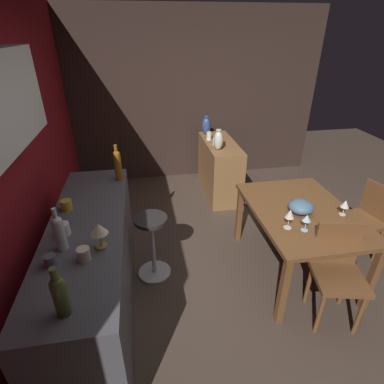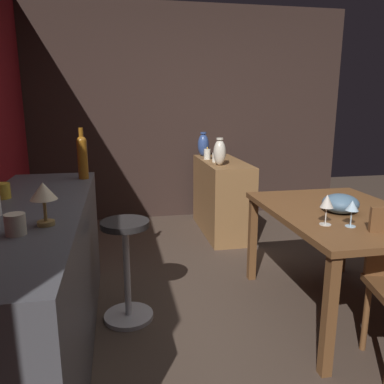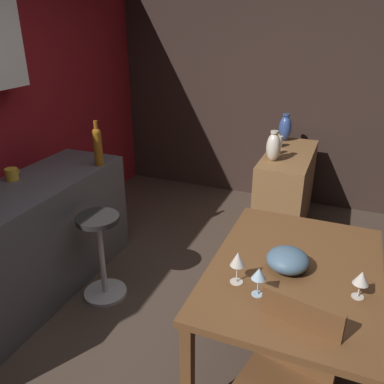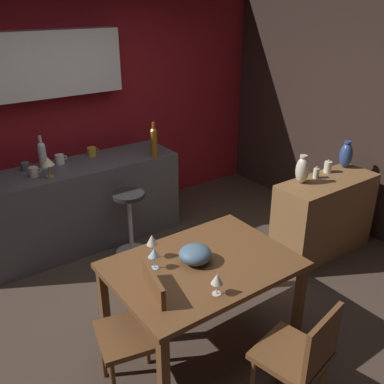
% 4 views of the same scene
% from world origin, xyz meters
% --- Properties ---
extents(ground_plane, '(9.00, 9.00, 0.00)m').
position_xyz_m(ground_plane, '(0.00, 0.00, 0.00)').
color(ground_plane, '#47382D').
extents(wall_side_right, '(0.10, 4.40, 2.60)m').
position_xyz_m(wall_side_right, '(2.55, 0.30, 1.30)').
color(wall_side_right, '#33231E').
rests_on(wall_side_right, ground_plane).
extents(dining_table, '(1.29, 0.92, 0.74)m').
position_xyz_m(dining_table, '(-0.05, -0.47, 0.66)').
color(dining_table, brown).
rests_on(dining_table, ground_plane).
extents(kitchen_counter, '(2.10, 0.60, 0.90)m').
position_xyz_m(kitchen_counter, '(-0.18, 1.50, 0.45)').
color(kitchen_counter, '#4C4C51').
rests_on(kitchen_counter, ground_plane).
extents(sideboard_cabinet, '(1.10, 0.44, 0.82)m').
position_xyz_m(sideboard_cabinet, '(1.76, -0.13, 0.41)').
color(sideboard_cabinet, olive).
rests_on(sideboard_cabinet, ground_plane).
extents(bar_stool, '(0.34, 0.34, 0.70)m').
position_xyz_m(bar_stool, '(0.13, 0.98, 0.37)').
color(bar_stool, '#262323').
rests_on(bar_stool, ground_plane).
extents(wine_glass_left, '(0.08, 0.08, 0.16)m').
position_xyz_m(wine_glass_left, '(-0.36, -0.33, 0.86)').
color(wine_glass_left, silver).
rests_on(wine_glass_left, dining_table).
extents(wine_glass_center, '(0.08, 0.08, 0.19)m').
position_xyz_m(wine_glass_center, '(-0.30, -0.20, 0.88)').
color(wine_glass_center, silver).
rests_on(wine_glass_center, dining_table).
extents(fruit_bowl, '(0.24, 0.24, 0.13)m').
position_xyz_m(fruit_bowl, '(-0.08, -0.43, 0.80)').
color(fruit_bowl, slate).
rests_on(fruit_bowl, dining_table).
extents(wine_bottle_amber, '(0.07, 0.07, 0.38)m').
position_xyz_m(wine_bottle_amber, '(0.60, 1.26, 1.07)').
color(wine_bottle_amber, '#8C5114').
rests_on(wine_bottle_amber, kitchen_counter).
extents(cup_cream, '(0.12, 0.09, 0.09)m').
position_xyz_m(cup_cream, '(-0.62, 1.45, 0.95)').
color(cup_cream, beige).
rests_on(cup_cream, kitchen_counter).
extents(cup_mustard, '(0.13, 0.09, 0.09)m').
position_xyz_m(cup_mustard, '(0.08, 1.68, 0.95)').
color(cup_mustard, gold).
rests_on(cup_mustard, kitchen_counter).
extents(counter_lamp, '(0.12, 0.12, 0.20)m').
position_xyz_m(counter_lamp, '(-0.50, 1.34, 1.05)').
color(counter_lamp, '#A58447').
rests_on(counter_lamp, kitchen_counter).
extents(pillar_candle_tall, '(0.08, 0.08, 0.14)m').
position_xyz_m(pillar_candle_tall, '(1.91, 0.01, 0.88)').
color(pillar_candle_tall, white).
rests_on(pillar_candle_tall, sideboard_cabinet).
extents(pillar_candle_short, '(0.06, 0.06, 0.13)m').
position_xyz_m(pillar_candle_short, '(1.69, -0.02, 0.87)').
color(pillar_candle_short, white).
rests_on(pillar_candle_short, sideboard_cabinet).
extents(vase_ceramic_ivory, '(0.13, 0.13, 0.28)m').
position_xyz_m(vase_ceramic_ivory, '(1.48, -0.02, 0.95)').
color(vase_ceramic_ivory, beige).
rests_on(vase_ceramic_ivory, sideboard_cabinet).
extents(vase_ceramic_blue, '(0.13, 0.13, 0.29)m').
position_xyz_m(vase_ceramic_blue, '(2.17, -0.00, 0.96)').
color(vase_ceramic_blue, '#334C8C').
rests_on(vase_ceramic_blue, sideboard_cabinet).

